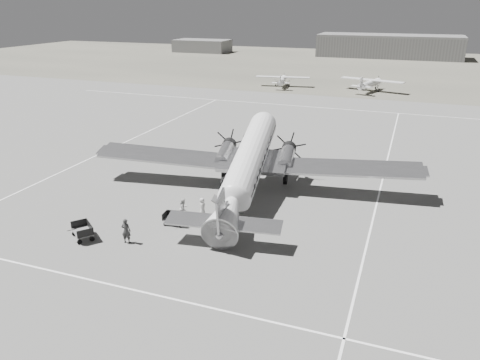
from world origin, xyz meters
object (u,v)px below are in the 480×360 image
ground_crew (126,231)px  ramp_agent (184,208)px  baggage_cart_far (83,231)px  hangar_main (389,46)px  light_plane_left (282,81)px  passenger (202,207)px  shed_secondary (202,46)px  baggage_cart_near (174,219)px  dc3_airliner (248,165)px  light_plane_right (370,85)px

ground_crew → ramp_agent: size_ratio=1.11×
baggage_cart_far → ground_crew: (3.26, 0.55, 0.36)m
hangar_main → light_plane_left: 65.08m
hangar_main → passenger: hangar_main is taller
light_plane_left → shed_secondary: bearing=117.5°
baggage_cart_far → passenger: 9.05m
baggage_cart_near → light_plane_left: bearing=92.8°
hangar_main → baggage_cart_far: (-12.00, -129.74, -2.75)m
shed_secondary → ramp_agent: size_ratio=10.99×
light_plane_left → ramp_agent: size_ratio=6.54×
dc3_airliner → baggage_cart_near: (-3.39, -7.14, -2.35)m
ground_crew → light_plane_right: bearing=-108.1°
shed_secondary → light_plane_left: (44.10, -58.07, -0.89)m
ground_crew → baggage_cart_far: bearing=-0.2°
ground_crew → ramp_agent: (1.93, 4.98, -0.09)m
ramp_agent → passenger: size_ratio=1.11×
hangar_main → light_plane_right: 62.52m
light_plane_right → passenger: 61.15m
dc3_airliner → baggage_cart_far: (-8.39, -11.40, -2.26)m
passenger → baggage_cart_near: bearing=137.0°
light_plane_left → passenger: bearing=-90.0°
hangar_main → dc3_airliner: bearing=-91.7°
hangar_main → light_plane_left: size_ratio=3.92×
dc3_airliner → light_plane_right: bearing=77.0°
light_plane_right → baggage_cart_near: bearing=-81.4°
shed_secondary → ground_crew: size_ratio=9.86×
dc3_airliner → passenger: size_ratio=20.03×
light_plane_right → ground_crew: size_ratio=6.63×
baggage_cart_near → ramp_agent: 1.33m
light_plane_right → baggage_cart_far: size_ratio=6.24×
dc3_airliner → baggage_cart_near: size_ratio=18.01×
hangar_main → baggage_cart_near: (-7.00, -125.48, -2.84)m
passenger → baggage_cart_far: bearing=123.6°
shed_secondary → light_plane_left: size_ratio=1.68×
light_plane_left → light_plane_right: size_ratio=0.88×
baggage_cart_far → ground_crew: ground_crew is taller
baggage_cart_near → ground_crew: ground_crew is taller
hangar_main → light_plane_right: (0.98, -62.48, -2.04)m
shed_secondary → light_plane_right: bearing=-43.3°
light_plane_left → baggage_cart_far: light_plane_left is taller
ground_crew → ramp_agent: 5.34m
baggage_cart_near → ramp_agent: (0.19, 1.27, 0.36)m
hangar_main → light_plane_right: bearing=-89.1°
baggage_cart_far → dc3_airliner: bearing=91.8°
baggage_cart_near → baggage_cart_far: size_ratio=0.84×
light_plane_left → ground_crew: light_plane_left is taller
baggage_cart_far → ground_crew: size_ratio=1.06×
passenger → dc3_airliner: bearing=-34.8°
passenger → ground_crew: bearing=140.6°
baggage_cart_near → baggage_cart_far: 6.57m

